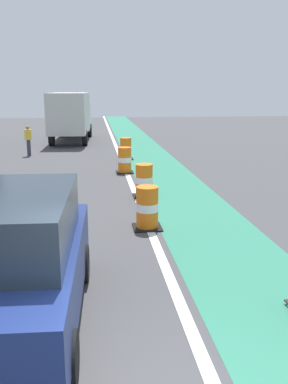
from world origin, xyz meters
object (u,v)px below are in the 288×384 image
(traffic_barrel_front, at_px, (147,208))
(traffic_barrel_far, at_px, (126,149))
(traffic_barrel_back, at_px, (125,160))
(traffic_barrel_mid, at_px, (144,181))
(delivery_truck_down_block, at_px, (71,114))
(pedestrian_crossing, at_px, (28,140))
(parked_suv_nearest, at_px, (17,260))

(traffic_barrel_front, height_order, traffic_barrel_far, same)
(traffic_barrel_front, relative_size, traffic_barrel_back, 1.00)
(traffic_barrel_mid, xyz_separation_m, delivery_truck_down_block, (-3.08, 15.65, 1.31))
(traffic_barrel_back, bearing_deg, traffic_barrel_mid, -85.44)
(traffic_barrel_mid, bearing_deg, delivery_truck_down_block, 101.14)
(traffic_barrel_back, xyz_separation_m, pedestrian_crossing, (-4.71, 5.25, 0.33))
(traffic_barrel_back, height_order, traffic_barrel_far, same)
(parked_suv_nearest, xyz_separation_m, traffic_barrel_back, (2.44, 11.74, -0.50))
(traffic_barrel_far, height_order, delivery_truck_down_block, delivery_truck_down_block)
(traffic_barrel_back, bearing_deg, traffic_barrel_front, -89.78)
(traffic_barrel_mid, distance_m, traffic_barrel_far, 7.73)
(delivery_truck_down_block, bearing_deg, parked_suv_nearest, -89.24)
(traffic_barrel_back, bearing_deg, delivery_truck_down_block, 103.49)
(parked_suv_nearest, bearing_deg, traffic_barrel_back, 78.25)
(traffic_barrel_mid, xyz_separation_m, traffic_barrel_back, (-0.33, 4.19, 0.00))
(parked_suv_nearest, relative_size, traffic_barrel_mid, 4.28)
(traffic_barrel_front, bearing_deg, traffic_barrel_far, 88.50)
(pedestrian_crossing, bearing_deg, parked_suv_nearest, -82.39)
(traffic_barrel_front, xyz_separation_m, traffic_barrel_far, (0.29, 10.98, 0.00))
(traffic_barrel_mid, relative_size, pedestrian_crossing, 0.68)
(traffic_barrel_front, xyz_separation_m, delivery_truck_down_block, (-2.78, 18.91, 1.31))
(traffic_barrel_mid, height_order, traffic_barrel_far, same)
(traffic_barrel_front, distance_m, traffic_barrel_mid, 3.27)
(traffic_barrel_mid, xyz_separation_m, traffic_barrel_far, (-0.02, 7.73, 0.00))
(delivery_truck_down_block, bearing_deg, traffic_barrel_front, -81.64)
(traffic_barrel_front, bearing_deg, delivery_truck_down_block, 98.36)
(traffic_barrel_mid, bearing_deg, traffic_barrel_back, 94.56)
(delivery_truck_down_block, distance_m, pedestrian_crossing, 6.59)
(traffic_barrel_mid, relative_size, traffic_barrel_far, 1.00)
(traffic_barrel_far, distance_m, pedestrian_crossing, 5.32)
(traffic_barrel_back, relative_size, delivery_truck_down_block, 0.14)
(parked_suv_nearest, xyz_separation_m, pedestrian_crossing, (-2.27, 16.99, -0.17))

